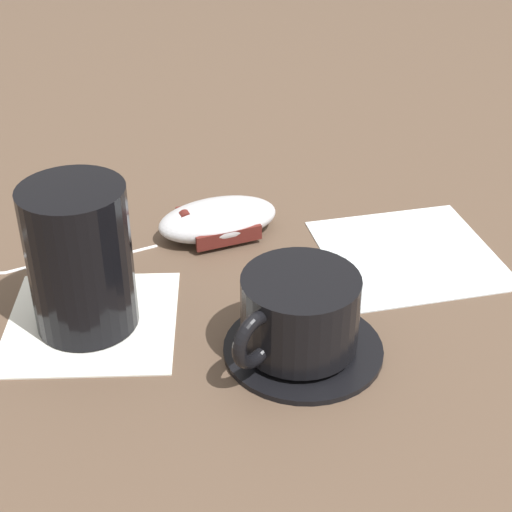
{
  "coord_description": "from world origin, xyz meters",
  "views": [
    {
      "loc": [
        0.57,
        0.09,
        0.38
      ],
      "look_at": [
        0.03,
        0.02,
        0.03
      ],
      "focal_mm": 55.0,
      "sensor_mm": 36.0,
      "label": 1
    }
  ],
  "objects_px": {
    "coffee_cup": "(298,313)",
    "computer_mouse": "(218,219)",
    "saucer": "(303,346)",
    "drinking_glass": "(80,258)"
  },
  "relations": [
    {
      "from": "computer_mouse",
      "to": "saucer",
      "type": "bearing_deg",
      "value": 29.43
    },
    {
      "from": "coffee_cup",
      "to": "computer_mouse",
      "type": "height_order",
      "value": "coffee_cup"
    },
    {
      "from": "computer_mouse",
      "to": "drinking_glass",
      "type": "distance_m",
      "value": 0.17
    },
    {
      "from": "saucer",
      "to": "coffee_cup",
      "type": "xyz_separation_m",
      "value": [
        0.0,
        -0.0,
        0.03
      ]
    },
    {
      "from": "drinking_glass",
      "to": "saucer",
      "type": "bearing_deg",
      "value": 85.38
    },
    {
      "from": "coffee_cup",
      "to": "drinking_glass",
      "type": "height_order",
      "value": "drinking_glass"
    },
    {
      "from": "computer_mouse",
      "to": "coffee_cup",
      "type": "bearing_deg",
      "value": 27.86
    },
    {
      "from": "saucer",
      "to": "computer_mouse",
      "type": "bearing_deg",
      "value": -150.57
    },
    {
      "from": "drinking_glass",
      "to": "coffee_cup",
      "type": "bearing_deg",
      "value": 84.39
    },
    {
      "from": "coffee_cup",
      "to": "computer_mouse",
      "type": "relative_size",
      "value": 0.8
    }
  ]
}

